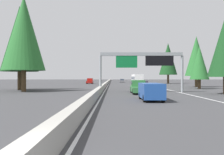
{
  "coord_description": "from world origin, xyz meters",
  "views": [
    {
      "loc": [
        -4.42,
        -1.59,
        2.31
      ],
      "look_at": [
        64.62,
        -1.33,
        2.15
      ],
      "focal_mm": 38.88,
      "sensor_mm": 36.0,
      "label": 1
    }
  ],
  "objects": [
    {
      "name": "sedan_distant_b",
      "position": [
        98.11,
        -5.44,
        0.68
      ],
      "size": [
        4.4,
        1.8,
        1.47
      ],
      "color": "slate",
      "rests_on": "ground"
    },
    {
      "name": "sedan_far_left",
      "position": [
        51.66,
        -8.79,
        0.68
      ],
      "size": [
        4.4,
        1.8,
        1.47
      ],
      "color": "red",
      "rests_on": "ground"
    },
    {
      "name": "conifer_right_near",
      "position": [
        42.72,
        -18.41,
        5.05
      ],
      "size": [
        3.66,
        3.66,
        8.32
      ],
      "color": "#4C3823",
      "rests_on": "ground"
    },
    {
      "name": "sign_gantry_overhead",
      "position": [
        32.02,
        -6.04,
        4.77
      ],
      "size": [
        0.5,
        12.68,
        6.0
      ],
      "color": "gray",
      "rests_on": "ground"
    },
    {
      "name": "conifer_right_mid",
      "position": [
        51.11,
        -20.71,
        7.06
      ],
      "size": [
        5.11,
        5.11,
        11.61
      ],
      "color": "#4C3823",
      "rests_on": "ground"
    },
    {
      "name": "pickup_mid_right",
      "position": [
        29.42,
        -5.15,
        0.91
      ],
      "size": [
        5.6,
        2.0,
        1.86
      ],
      "color": "#2D6B38",
      "rests_on": "ground"
    },
    {
      "name": "conifer_left_near",
      "position": [
        38.7,
        15.06,
        9.11
      ],
      "size": [
        6.59,
        6.59,
        14.97
      ],
      "color": "#4C3823",
      "rests_on": "ground"
    },
    {
      "name": "shoulder_stripe_median",
      "position": [
        70.0,
        -0.25,
        0.01
      ],
      "size": [
        160.0,
        0.16,
        0.01
      ],
      "primitive_type": "cube",
      "color": "silver",
      "rests_on": "ground"
    },
    {
      "name": "conifer_right_far",
      "position": [
        80.17,
        -20.87,
        8.61
      ],
      "size": [
        6.23,
        6.23,
        14.16
      ],
      "color": "#4C3823",
      "rests_on": "ground"
    },
    {
      "name": "conifer_left_foreground",
      "position": [
        33.79,
        12.51,
        9.26
      ],
      "size": [
        6.69,
        6.69,
        15.21
      ],
      "color": "#4C3823",
      "rests_on": "ground"
    },
    {
      "name": "minivan_near_right",
      "position": [
        19.3,
        -5.31,
        0.95
      ],
      "size": [
        5.0,
        1.95,
        1.69
      ],
      "color": "#1E4793",
      "rests_on": "ground"
    },
    {
      "name": "oncoming_near",
      "position": [
        78.45,
        6.31,
        0.91
      ],
      "size": [
        5.6,
        2.0,
        1.86
      ],
      "rotation": [
        0.0,
        0.0,
        3.14
      ],
      "color": "maroon",
      "rests_on": "ground"
    },
    {
      "name": "median_barrier",
      "position": [
        80.0,
        0.3,
        0.45
      ],
      "size": [
        180.0,
        0.56,
        0.9
      ],
      "primitive_type": "cube",
      "color": "#9E9B93",
      "rests_on": "ground"
    },
    {
      "name": "ground_plane",
      "position": [
        60.0,
        0.0,
        0.0
      ],
      "size": [
        320.0,
        320.0,
        0.0
      ],
      "primitive_type": "plane",
      "color": "#38383A"
    },
    {
      "name": "bus_far_center",
      "position": [
        68.81,
        -8.91,
        1.72
      ],
      "size": [
        11.5,
        2.55,
        3.1
      ],
      "color": "white",
      "rests_on": "ground"
    },
    {
      "name": "shoulder_stripe_right",
      "position": [
        70.0,
        -11.52,
        0.01
      ],
      "size": [
        160.0,
        0.16,
        0.01
      ],
      "primitive_type": "cube",
      "color": "silver",
      "rests_on": "ground"
    }
  ]
}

